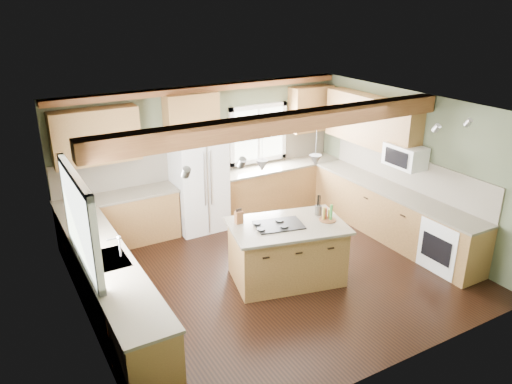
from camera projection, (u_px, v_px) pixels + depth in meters
floor at (273, 273)px, 7.87m from camera, size 5.60×5.60×0.00m
ceiling at (276, 110)px, 6.91m from camera, size 5.60×5.60×0.00m
wall_back at (205, 154)px, 9.41m from camera, size 5.60×0.00×5.60m
wall_left at (80, 240)px, 6.09m from camera, size 0.00×5.00×5.00m
wall_right at (411, 167)px, 8.69m from camera, size 0.00×5.00×5.00m
ceiling_beam at (284, 123)px, 6.78m from camera, size 5.55×0.26×0.26m
soffit_trim at (204, 89)px, 8.87m from camera, size 5.55×0.20×0.10m
backsplash_back at (205, 159)px, 9.43m from camera, size 5.58×0.03×0.58m
backsplash_right at (407, 171)px, 8.75m from camera, size 0.03×3.70×0.58m
base_cab_back_left at (119, 221)px, 8.65m from camera, size 2.02×0.60×0.88m
counter_back_left at (117, 196)px, 8.48m from camera, size 2.06×0.64×0.04m
base_cab_back_right at (279, 187)px, 10.17m from camera, size 2.62×0.60×0.88m
counter_back_right at (279, 166)px, 10.00m from camera, size 2.66×0.64×0.04m
base_cab_left at (111, 291)px, 6.59m from camera, size 0.60×3.70×0.88m
counter_left at (107, 261)px, 6.42m from camera, size 0.64×3.74×0.04m
base_cab_right at (391, 215)px, 8.90m from camera, size 0.60×3.70×0.88m
counter_right at (394, 191)px, 8.74m from camera, size 0.64×3.74×0.04m
upper_cab_back_left at (96, 136)px, 8.11m from camera, size 1.40×0.35×0.90m
upper_cab_over_fridge at (191, 113)px, 8.82m from camera, size 0.96×0.35×0.70m
upper_cab_right at (371, 121)px, 9.09m from camera, size 0.35×2.20×0.90m
upper_cab_back_corner at (311, 109)px, 10.09m from camera, size 0.90×0.35×0.90m
window_left at (78, 219)px, 6.05m from camera, size 0.04×1.60×1.05m
window_back at (258, 133)px, 9.83m from camera, size 1.10×0.04×1.00m
sink at (107, 260)px, 6.42m from camera, size 0.50×0.65×0.03m
faucet at (120, 247)px, 6.45m from camera, size 0.02×0.02×0.28m
dishwasher at (143, 348)px, 5.55m from camera, size 0.60×0.60×0.84m
oven at (450, 244)px, 7.85m from camera, size 0.60×0.72×0.84m
microwave at (405, 156)px, 8.45m from camera, size 0.40×0.70×0.38m
pendant_left at (262, 165)px, 6.94m from camera, size 0.18×0.18×0.16m
pendant_right at (315, 160)px, 7.15m from camera, size 0.18×0.18×0.16m
refrigerator at (199, 183)px, 9.11m from camera, size 0.90×0.74×1.80m
island at (287, 253)px, 7.57m from camera, size 1.78×1.32×0.88m
island_top at (287, 226)px, 7.40m from camera, size 1.91×1.45×0.04m
cooktop at (279, 225)px, 7.35m from camera, size 0.78×0.61×0.02m
knife_block at (239, 217)px, 7.40m from camera, size 0.11×0.09×0.19m
utensil_crock at (318, 210)px, 7.71m from camera, size 0.12×0.12×0.15m
bottle_tray at (328, 213)px, 7.49m from camera, size 0.27×0.27×0.24m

